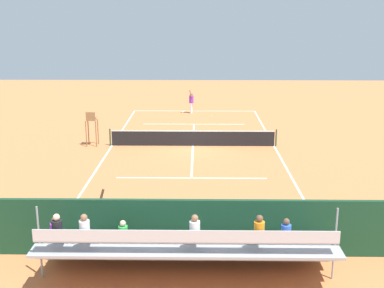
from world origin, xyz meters
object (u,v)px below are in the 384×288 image
object	(u,v)px
tennis_player	(191,101)
line_judge	(103,215)
tennis_ball_near	(212,115)
tennis_racket	(183,112)
bleacher_stand	(183,248)
tennis_net	(193,138)
courtside_bench	(284,231)
umpire_chair	(92,125)
equipment_bag	(239,242)

from	to	relation	value
tennis_player	line_judge	xyz separation A→B (m)	(2.78, 23.14, 0.00)
tennis_ball_near	tennis_racket	bearing A→B (deg)	-31.09
bleacher_stand	tennis_racket	bearing A→B (deg)	-88.17
bleacher_stand	tennis_racket	world-z (taller)	bleacher_stand
tennis_net	tennis_player	xyz separation A→B (m)	(0.25, -10.09, 0.51)
courtside_bench	line_judge	size ratio (longest dim) A/B	0.93
tennis_player	umpire_chair	bearing A→B (deg)	59.56
line_judge	tennis_racket	bearing A→B (deg)	-95.04
courtside_bench	line_judge	xyz separation A→B (m)	(6.41, -0.22, 0.46)
equipment_bag	tennis_ball_near	xyz separation A→B (m)	(0.39, -22.51, -0.15)
bleacher_stand	tennis_ball_near	world-z (taller)	bleacher_stand
bleacher_stand	tennis_player	world-z (taller)	bleacher_stand
bleacher_stand	umpire_chair	world-z (taller)	bleacher_stand
courtside_bench	tennis_ball_near	distance (m)	22.48
umpire_chair	courtside_bench	xyz separation A→B (m)	(-9.58, 13.24, -0.76)
tennis_net	equipment_bag	bearing A→B (deg)	97.65
tennis_net	line_judge	size ratio (longest dim) A/B	5.35
tennis_racket	line_judge	world-z (taller)	line_judge
tennis_net	courtside_bench	xyz separation A→B (m)	(-3.38, 13.27, 0.06)
umpire_chair	equipment_bag	distance (m)	15.62
tennis_player	bleacher_stand	bearing A→B (deg)	90.29
equipment_bag	tennis_player	world-z (taller)	tennis_player
tennis_net	equipment_bag	xyz separation A→B (m)	(-1.80, 13.40, -0.32)
umpire_chair	tennis_racket	xyz separation A→B (m)	(-5.25, -10.56, -1.30)
line_judge	tennis_ball_near	bearing A→B (deg)	-101.33
tennis_net	tennis_racket	distance (m)	10.59
line_judge	tennis_net	bearing A→B (deg)	-103.08
tennis_net	bleacher_stand	xyz separation A→B (m)	(0.12, 15.40, 0.46)
tennis_player	line_judge	distance (m)	23.31
umpire_chair	tennis_player	size ratio (longest dim) A/B	1.11
tennis_net	courtside_bench	distance (m)	13.70
bleacher_stand	line_judge	bearing A→B (deg)	-38.85
bleacher_stand	courtside_bench	size ratio (longest dim) A/B	5.03
tennis_player	tennis_racket	size ratio (longest dim) A/B	3.40
umpire_chair	tennis_racket	world-z (taller)	umpire_chair
tennis_player	tennis_net	bearing A→B (deg)	91.44
courtside_bench	tennis_racket	size ratio (longest dim) A/B	3.18
tennis_racket	tennis_ball_near	xyz separation A→B (m)	(-2.36, 1.42, 0.02)
courtside_bench	tennis_player	distance (m)	23.64
bleacher_stand	line_judge	distance (m)	3.74
tennis_net	umpire_chair	xyz separation A→B (m)	(6.20, 0.03, 0.81)
equipment_bag	tennis_player	bearing A→B (deg)	-85.00
equipment_bag	umpire_chair	bearing A→B (deg)	-59.11
courtside_bench	tennis_racket	world-z (taller)	courtside_bench
tennis_player	tennis_ball_near	xyz separation A→B (m)	(-1.66, 0.97, -0.98)
bleacher_stand	tennis_ball_near	size ratio (longest dim) A/B	137.27
tennis_ball_near	tennis_player	bearing A→B (deg)	-30.39
tennis_player	courtside_bench	bearing A→B (deg)	98.85
tennis_net	umpire_chair	bearing A→B (deg)	0.27
bleacher_stand	umpire_chair	xyz separation A→B (m)	(6.08, -15.37, 0.35)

